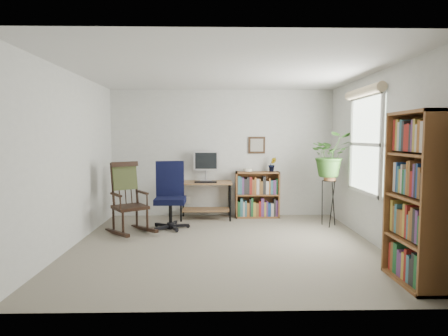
{
  "coord_description": "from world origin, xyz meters",
  "views": [
    {
      "loc": [
        -0.12,
        -5.13,
        1.51
      ],
      "look_at": [
        0.0,
        0.4,
        1.05
      ],
      "focal_mm": 30.0,
      "sensor_mm": 36.0,
      "label": 1
    }
  ],
  "objects_px": {
    "rocking_chair": "(130,197)",
    "low_bookshelf": "(257,195)",
    "office_chair": "(170,195)",
    "desk": "(206,200)",
    "tall_bookshelf": "(417,199)"
  },
  "relations": [
    {
      "from": "rocking_chair",
      "to": "low_bookshelf",
      "type": "relative_size",
      "value": 1.32
    },
    {
      "from": "office_chair",
      "to": "rocking_chair",
      "type": "bearing_deg",
      "value": -163.15
    },
    {
      "from": "rocking_chair",
      "to": "office_chair",
      "type": "bearing_deg",
      "value": -10.06
    },
    {
      "from": "desk",
      "to": "low_bookshelf",
      "type": "xyz_separation_m",
      "value": [
        0.96,
        0.12,
        0.09
      ]
    },
    {
      "from": "office_chair",
      "to": "low_bookshelf",
      "type": "relative_size",
      "value": 1.31
    },
    {
      "from": "desk",
      "to": "office_chair",
      "type": "relative_size",
      "value": 0.85
    },
    {
      "from": "tall_bookshelf",
      "to": "office_chair",
      "type": "bearing_deg",
      "value": 139.58
    },
    {
      "from": "desk",
      "to": "tall_bookshelf",
      "type": "xyz_separation_m",
      "value": [
        2.22,
        -3.11,
        0.54
      ]
    },
    {
      "from": "desk",
      "to": "tall_bookshelf",
      "type": "height_order",
      "value": "tall_bookshelf"
    },
    {
      "from": "office_chair",
      "to": "low_bookshelf",
      "type": "height_order",
      "value": "office_chair"
    },
    {
      "from": "office_chair",
      "to": "tall_bookshelf",
      "type": "relative_size",
      "value": 0.64
    },
    {
      "from": "office_chair",
      "to": "rocking_chair",
      "type": "relative_size",
      "value": 0.99
    },
    {
      "from": "office_chair",
      "to": "desk",
      "type": "bearing_deg",
      "value": 44.65
    },
    {
      "from": "office_chair",
      "to": "tall_bookshelf",
      "type": "xyz_separation_m",
      "value": [
        2.79,
        -2.38,
        0.32
      ]
    },
    {
      "from": "desk",
      "to": "office_chair",
      "type": "xyz_separation_m",
      "value": [
        -0.56,
        -0.74,
        0.22
      ]
    }
  ]
}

